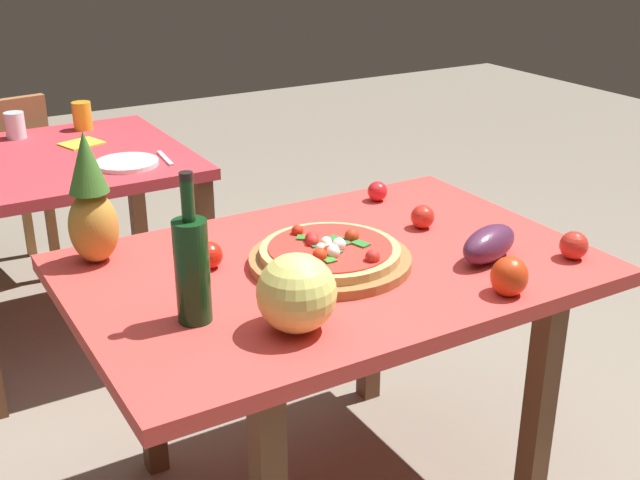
# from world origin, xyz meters

# --- Properties ---
(display_table) EXTENTS (1.30, 0.87, 0.75)m
(display_table) POSITION_xyz_m (0.00, 0.00, 0.66)
(display_table) COLOR brown
(display_table) RESTS_ON ground_plane
(background_table) EXTENTS (0.88, 0.88, 0.75)m
(background_table) POSITION_xyz_m (-0.36, 1.30, 0.63)
(background_table) COLOR brown
(background_table) RESTS_ON ground_plane
(dining_chair) EXTENTS (0.45, 0.45, 0.85)m
(dining_chair) POSITION_xyz_m (-0.49, 1.97, 0.48)
(dining_chair) COLOR #976638
(dining_chair) RESTS_ON ground_plane
(pizza_board) EXTENTS (0.41, 0.41, 0.02)m
(pizza_board) POSITION_xyz_m (-0.01, -0.01, 0.76)
(pizza_board) COLOR #976638
(pizza_board) RESTS_ON display_table
(pizza) EXTENTS (0.35, 0.35, 0.05)m
(pizza) POSITION_xyz_m (-0.01, -0.01, 0.79)
(pizza) COLOR tan
(pizza) RESTS_ON pizza_board
(wine_bottle) EXTENTS (0.08, 0.08, 0.34)m
(wine_bottle) POSITION_xyz_m (-0.42, -0.11, 0.87)
(wine_bottle) COLOR #103716
(wine_bottle) RESTS_ON display_table
(pineapple_left) EXTENTS (0.12, 0.12, 0.34)m
(pineapple_left) POSITION_xyz_m (-0.51, 0.31, 0.90)
(pineapple_left) COLOR #B68332
(pineapple_left) RESTS_ON display_table
(melon) EXTENTS (0.17, 0.17, 0.17)m
(melon) POSITION_xyz_m (-0.24, -0.26, 0.83)
(melon) COLOR #DDDB6C
(melon) RESTS_ON display_table
(bell_pepper) EXTENTS (0.09, 0.09, 0.10)m
(bell_pepper) POSITION_xyz_m (0.26, -0.36, 0.79)
(bell_pepper) COLOR red
(bell_pepper) RESTS_ON display_table
(eggplant) EXTENTS (0.22, 0.15, 0.09)m
(eggplant) POSITION_xyz_m (0.35, -0.19, 0.79)
(eggplant) COLOR #4E2541
(eggplant) RESTS_ON display_table
(tomato_by_bottle) EXTENTS (0.07, 0.07, 0.07)m
(tomato_by_bottle) POSITION_xyz_m (0.55, -0.29, 0.78)
(tomato_by_bottle) COLOR red
(tomato_by_bottle) RESTS_ON display_table
(tomato_at_corner) EXTENTS (0.07, 0.07, 0.07)m
(tomato_at_corner) POSITION_xyz_m (-0.28, 0.13, 0.78)
(tomato_at_corner) COLOR red
(tomato_at_corner) RESTS_ON display_table
(tomato_beside_pepper) EXTENTS (0.06, 0.06, 0.06)m
(tomato_beside_pepper) POSITION_xyz_m (0.36, 0.32, 0.78)
(tomato_beside_pepper) COLOR red
(tomato_beside_pepper) RESTS_ON display_table
(tomato_near_board) EXTENTS (0.07, 0.07, 0.07)m
(tomato_near_board) POSITION_xyz_m (0.34, 0.07, 0.78)
(tomato_near_board) COLOR red
(tomato_near_board) RESTS_ON display_table
(drinking_glass_juice) EXTENTS (0.08, 0.08, 0.11)m
(drinking_glass_juice) POSITION_xyz_m (-0.19, 1.62, 0.80)
(drinking_glass_juice) COLOR gold
(drinking_glass_juice) RESTS_ON background_table
(drinking_glass_water) EXTENTS (0.08, 0.08, 0.10)m
(drinking_glass_water) POSITION_xyz_m (-0.45, 1.63, 0.80)
(drinking_glass_water) COLOR silver
(drinking_glass_water) RESTS_ON background_table
(dinner_plate) EXTENTS (0.22, 0.22, 0.02)m
(dinner_plate) POSITION_xyz_m (-0.19, 1.06, 0.76)
(dinner_plate) COLOR white
(dinner_plate) RESTS_ON background_table
(fork_utensil) EXTENTS (0.02, 0.18, 0.01)m
(fork_utensil) POSITION_xyz_m (-0.33, 1.06, 0.75)
(fork_utensil) COLOR silver
(fork_utensil) RESTS_ON background_table
(knife_utensil) EXTENTS (0.03, 0.18, 0.01)m
(knife_utensil) POSITION_xyz_m (-0.05, 1.06, 0.75)
(knife_utensil) COLOR silver
(knife_utensil) RESTS_ON background_table
(napkin_folded) EXTENTS (0.17, 0.16, 0.01)m
(napkin_folded) POSITION_xyz_m (-0.25, 1.41, 0.75)
(napkin_folded) COLOR yellow
(napkin_folded) RESTS_ON background_table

